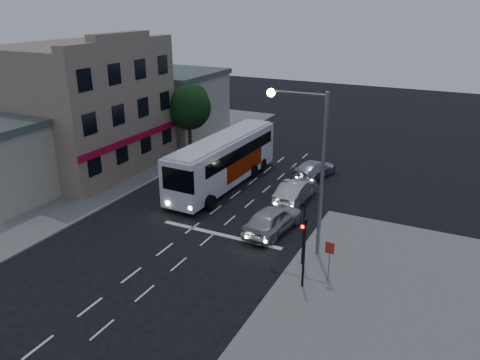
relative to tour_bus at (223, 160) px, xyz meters
The scene contains 15 objects.
ground 9.66m from the tour_bus, 79.87° to the right, with size 120.00×120.00×0.00m, color black.
sidewalk_near 19.89m from the tour_bus, 42.19° to the right, with size 12.00×24.00×0.12m, color slate.
sidewalk_far 11.59m from the tour_bus, behind, with size 12.00×50.00×0.12m, color slate.
road_markings 6.98m from the tour_bus, 63.78° to the right, with size 8.00×30.55×0.01m.
tour_bus is the anchor object (origin of this frame).
car_suv 8.46m from the tour_bus, 41.00° to the right, with size 1.96×4.87×1.66m, color #BBBBBB.
car_sedan_a 6.14m from the tour_bus, ahead, with size 1.65×4.73×1.56m, color #BABBBC.
car_sedan_b 7.54m from the tour_bus, 40.23° to the left, with size 1.91×4.69×1.36m, color #A9A9B4.
traffic_signal_main 12.58m from the tour_bus, 42.58° to the right, with size 0.25×0.35×4.10m.
traffic_signal_side 14.47m from the tour_bus, 46.48° to the right, with size 0.18×0.15×4.10m.
regulatory_sign 14.53m from the tour_bus, 40.99° to the right, with size 0.45×0.12×2.20m.
streetlight 12.03m from the tour_bus, 38.21° to the right, with size 3.32×0.44×9.00m.
main_building 12.74m from the tour_bus, behind, with size 10.12×12.00×11.00m.
low_building_north 16.02m from the tour_bus, 137.86° to the left, with size 9.40×9.40×6.50m.
street_tree 9.04m from the tour_bus, 138.78° to the left, with size 4.00×4.00×6.20m.
Camera 1 is at (14.21, -20.17, 13.23)m, focal length 35.00 mm.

